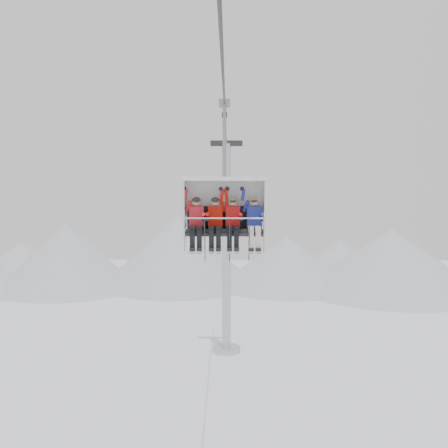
{
  "coord_description": "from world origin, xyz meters",
  "views": [
    {
      "loc": [
        0.09,
        -13.21,
        11.48
      ],
      "look_at": [
        0.0,
        0.0,
        10.27
      ],
      "focal_mm": 45.0,
      "sensor_mm": 36.0,
      "label": 1
    }
  ],
  "objects_px": {
    "skier_center_left": "(215,222)",
    "skier_far_right": "(254,222)",
    "chairlift_carrier": "(224,204)",
    "skier_far_left": "(196,222)",
    "skier_center_right": "(233,222)",
    "lift_tower_right": "(226,263)"
  },
  "relations": [
    {
      "from": "skier_center_left",
      "to": "skier_far_right",
      "type": "relative_size",
      "value": 1.0
    },
    {
      "from": "chairlift_carrier",
      "to": "skier_far_left",
      "type": "distance_m",
      "value": 0.92
    },
    {
      "from": "skier_far_right",
      "to": "chairlift_carrier",
      "type": "bearing_deg",
      "value": 158.83
    },
    {
      "from": "skier_center_right",
      "to": "skier_far_right",
      "type": "height_order",
      "value": "skier_far_right"
    },
    {
      "from": "lift_tower_right",
      "to": "skier_center_right",
      "type": "bearing_deg",
      "value": -89.37
    },
    {
      "from": "lift_tower_right",
      "to": "chairlift_carrier",
      "type": "xyz_separation_m",
      "value": [
        0.0,
        -20.15,
        4.87
      ]
    },
    {
      "from": "skier_far_left",
      "to": "skier_center_right",
      "type": "height_order",
      "value": "skier_far_left"
    },
    {
      "from": "lift_tower_right",
      "to": "skier_center_left",
      "type": "distance_m",
      "value": 20.92
    },
    {
      "from": "skier_far_left",
      "to": "skier_center_right",
      "type": "relative_size",
      "value": 1.0
    },
    {
      "from": "chairlift_carrier",
      "to": "skier_center_left",
      "type": "relative_size",
      "value": 2.36
    },
    {
      "from": "skier_center_right",
      "to": "chairlift_carrier",
      "type": "bearing_deg",
      "value": 126.22
    },
    {
      "from": "chairlift_carrier",
      "to": "skier_far_right",
      "type": "xyz_separation_m",
      "value": [
        0.79,
        -0.3,
        -0.46
      ]
    },
    {
      "from": "skier_far_right",
      "to": "skier_far_left",
      "type": "bearing_deg",
      "value": 180.0
    },
    {
      "from": "skier_far_right",
      "to": "skier_center_left",
      "type": "bearing_deg",
      "value": 180.0
    },
    {
      "from": "chairlift_carrier",
      "to": "skier_far_left",
      "type": "bearing_deg",
      "value": -157.63
    },
    {
      "from": "skier_center_left",
      "to": "skier_center_right",
      "type": "bearing_deg",
      "value": -0.1
    },
    {
      "from": "skier_far_left",
      "to": "skier_center_right",
      "type": "distance_m",
      "value": 0.96
    },
    {
      "from": "skier_center_right",
      "to": "skier_center_left",
      "type": "bearing_deg",
      "value": 179.9
    },
    {
      "from": "lift_tower_right",
      "to": "skier_center_left",
      "type": "height_order",
      "value": "lift_tower_right"
    },
    {
      "from": "lift_tower_right",
      "to": "skier_center_right",
      "type": "height_order",
      "value": "lift_tower_right"
    },
    {
      "from": "skier_center_left",
      "to": "skier_far_right",
      "type": "distance_m",
      "value": 1.03
    },
    {
      "from": "lift_tower_right",
      "to": "skier_center_left",
      "type": "bearing_deg",
      "value": -90.68
    }
  ]
}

